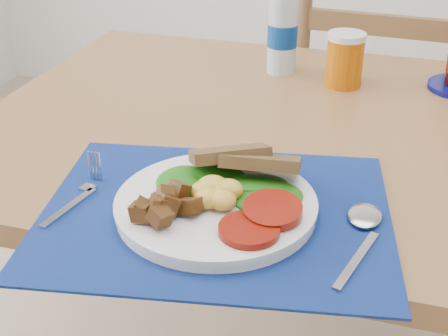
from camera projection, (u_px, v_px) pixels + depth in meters
name	position (u px, v px, depth m)	size (l,w,h in m)	color
table	(348.00, 170.00, 1.18)	(1.40, 0.90, 0.75)	brown
chair_far	(378.00, 70.00, 1.81)	(0.48, 0.46, 1.24)	#51371D
placemat	(216.00, 213.00, 0.89)	(0.49, 0.39, 0.00)	#040533
breakfast_plate	(211.00, 201.00, 0.88)	(0.28, 0.28, 0.07)	silver
fork	(81.00, 195.00, 0.93)	(0.03, 0.16, 0.00)	#B2B5BA
spoon	(362.00, 229.00, 0.85)	(0.05, 0.20, 0.01)	#B2B5BA
water_bottle	(283.00, 28.00, 1.36)	(0.07, 0.07, 0.23)	#ADBFCC
juice_glass	(345.00, 61.00, 1.31)	(0.08, 0.08, 0.11)	#B35304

